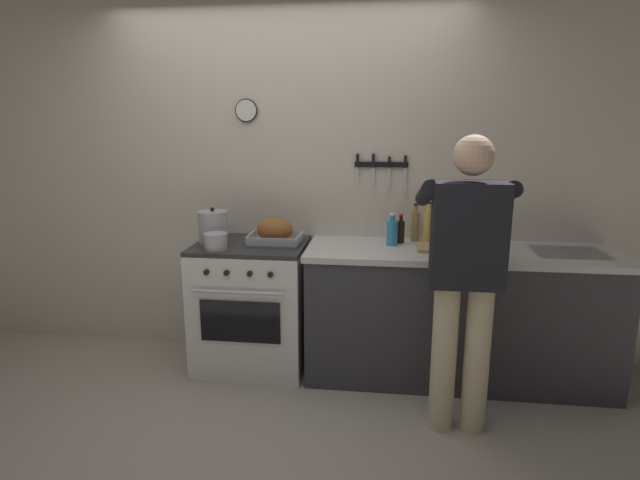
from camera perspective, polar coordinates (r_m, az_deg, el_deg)
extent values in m
plane|color=#A89E8E|center=(3.02, -7.91, -21.93)|extent=(8.00, 8.00, 0.00)
cube|color=beige|center=(3.82, -3.28, 6.63)|extent=(6.00, 0.10, 2.60)
cube|color=black|center=(3.68, 6.77, 8.28)|extent=(0.37, 0.02, 0.04)
cube|color=silver|center=(3.69, 4.13, 7.10)|extent=(0.02, 0.00, 0.12)
cube|color=black|center=(3.68, 4.16, 8.73)|extent=(0.02, 0.02, 0.09)
cube|color=silver|center=(3.68, 5.87, 6.90)|extent=(0.02, 0.00, 0.14)
cube|color=black|center=(3.67, 5.91, 8.71)|extent=(0.02, 0.02, 0.09)
cube|color=silver|center=(3.68, 7.60, 6.68)|extent=(0.02, 0.00, 0.16)
cube|color=black|center=(3.67, 7.65, 8.52)|extent=(0.02, 0.02, 0.08)
cube|color=silver|center=(3.69, 9.32, 6.35)|extent=(0.02, 0.00, 0.20)
cube|color=black|center=(3.67, 9.41, 8.53)|extent=(0.02, 0.02, 0.08)
cylinder|color=white|center=(3.79, -8.14, 13.98)|extent=(0.15, 0.02, 0.15)
torus|color=black|center=(3.79, -8.14, 13.98)|extent=(0.16, 0.02, 0.16)
cube|color=#38383D|center=(3.65, 14.89, -8.21)|extent=(2.00, 0.62, 0.86)
cube|color=silver|center=(3.51, 15.32, -1.36)|extent=(2.03, 0.65, 0.04)
cube|color=#B2B5B7|center=(3.70, 25.72, -2.05)|extent=(0.44, 0.36, 0.11)
cube|color=white|center=(3.72, -7.47, -7.34)|extent=(0.76, 0.62, 0.87)
cube|color=black|center=(3.44, -8.81, -8.92)|extent=(0.53, 0.01, 0.28)
cube|color=#2D2D2D|center=(3.59, -7.69, -0.61)|extent=(0.76, 0.62, 0.03)
cylinder|color=black|center=(3.39, -12.43, -3.50)|extent=(0.04, 0.02, 0.04)
cylinder|color=black|center=(3.34, -10.28, -3.60)|extent=(0.04, 0.02, 0.04)
cylinder|color=black|center=(3.30, -7.76, -3.73)|extent=(0.04, 0.02, 0.04)
cylinder|color=black|center=(3.27, -5.50, -3.83)|extent=(0.04, 0.02, 0.04)
cylinder|color=silver|center=(3.34, -9.07, -5.76)|extent=(0.61, 0.02, 0.02)
cylinder|color=#C6B793|center=(3.05, 13.49, -12.53)|extent=(0.14, 0.14, 0.86)
cylinder|color=#C6B793|center=(3.07, 16.91, -12.52)|extent=(0.14, 0.14, 0.86)
cube|color=black|center=(2.83, 16.07, 0.56)|extent=(0.38, 0.22, 0.56)
sphere|color=tan|center=(2.77, 16.61, 8.95)|extent=(0.21, 0.21, 0.21)
cylinder|color=black|center=(3.01, 11.64, 5.02)|extent=(0.09, 0.55, 0.22)
cylinder|color=black|center=(3.08, 19.49, 4.70)|extent=(0.09, 0.55, 0.22)
cube|color=#B7B7BC|center=(3.56, -4.98, -0.31)|extent=(0.34, 0.25, 0.01)
cube|color=#B7B7BC|center=(3.44, -5.43, -0.25)|extent=(0.34, 0.01, 0.05)
cube|color=#B7B7BC|center=(3.67, -4.59, 0.65)|extent=(0.34, 0.01, 0.05)
cube|color=#B7B7BC|center=(3.59, -7.64, 0.29)|extent=(0.01, 0.25, 0.05)
cube|color=#B7B7BC|center=(3.52, -2.29, 0.14)|extent=(0.01, 0.25, 0.05)
ellipsoid|color=#935628|center=(3.54, -5.01, 1.12)|extent=(0.25, 0.18, 0.17)
cylinder|color=#B7B7BC|center=(3.65, -11.72, 1.35)|extent=(0.20, 0.20, 0.20)
cylinder|color=#B2B2B7|center=(3.63, -11.80, 3.02)|extent=(0.21, 0.21, 0.01)
sphere|color=black|center=(3.63, -11.81, 3.33)|extent=(0.03, 0.03, 0.03)
cylinder|color=#B7B7BC|center=(3.45, -11.44, -0.14)|extent=(0.15, 0.15, 0.11)
cube|color=tan|center=(3.48, 13.58, -0.88)|extent=(0.36, 0.24, 0.02)
cylinder|color=gold|center=(3.62, 11.84, 1.40)|extent=(0.07, 0.07, 0.23)
cylinder|color=gold|center=(3.59, 11.94, 3.55)|extent=(0.03, 0.03, 0.05)
cylinder|color=black|center=(3.59, 11.96, 4.05)|extent=(0.03, 0.03, 0.01)
cylinder|color=black|center=(3.60, 8.88, 0.87)|extent=(0.05, 0.05, 0.15)
cylinder|color=black|center=(3.58, 8.93, 2.34)|extent=(0.02, 0.02, 0.03)
cylinder|color=#B21919|center=(3.58, 8.95, 2.71)|extent=(0.03, 0.03, 0.01)
cylinder|color=#385623|center=(3.71, 17.64, 1.31)|extent=(0.07, 0.07, 0.22)
cylinder|color=#385623|center=(3.68, 17.79, 3.39)|extent=(0.03, 0.03, 0.05)
cylinder|color=black|center=(3.68, 17.82, 3.87)|extent=(0.04, 0.04, 0.01)
cylinder|color=#47141E|center=(3.56, 13.69, 1.27)|extent=(0.07, 0.07, 0.24)
cylinder|color=#47141E|center=(3.53, 13.82, 3.63)|extent=(0.03, 0.03, 0.05)
cylinder|color=maroon|center=(3.53, 13.85, 4.17)|extent=(0.03, 0.03, 0.01)
cylinder|color=#997F4C|center=(3.67, 10.44, 1.47)|extent=(0.06, 0.06, 0.21)
cylinder|color=#997F4C|center=(3.65, 10.53, 3.39)|extent=(0.03, 0.03, 0.05)
cylinder|color=black|center=(3.64, 10.54, 3.85)|extent=(0.03, 0.03, 0.01)
cylinder|color=#338CCC|center=(3.53, 7.96, 0.79)|extent=(0.08, 0.08, 0.17)
cylinder|color=#338CCC|center=(3.51, 8.02, 2.44)|extent=(0.03, 0.03, 0.04)
cylinder|color=white|center=(3.50, 8.03, 2.86)|extent=(0.04, 0.04, 0.01)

